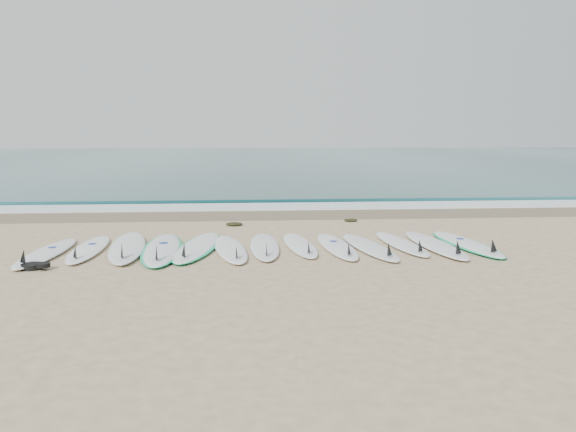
{
  "coord_description": "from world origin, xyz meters",
  "views": [
    {
      "loc": [
        -0.37,
        -9.71,
        2.06
      ],
      "look_at": [
        0.49,
        1.26,
        0.4
      ],
      "focal_mm": 35.0,
      "sensor_mm": 36.0,
      "label": 1
    }
  ],
  "objects": [
    {
      "name": "ocean",
      "position": [
        0.0,
        32.5,
        0.01
      ],
      "size": [
        120.0,
        55.0,
        0.03
      ],
      "primitive_type": "cube",
      "color": "#1C5155",
      "rests_on": "ground"
    },
    {
      "name": "wet_sand_band",
      "position": [
        0.0,
        4.1,
        0.01
      ],
      "size": [
        120.0,
        1.8,
        0.01
      ],
      "primitive_type": "cube",
      "color": "brown",
      "rests_on": "ground"
    },
    {
      "name": "ground",
      "position": [
        0.0,
        0.0,
        0.0
      ],
      "size": [
        120.0,
        120.0,
        0.0
      ],
      "primitive_type": "plane",
      "color": "tan"
    },
    {
      "name": "surfboard_3",
      "position": [
        -1.8,
        -0.08,
        0.05
      ],
      "size": [
        0.85,
        2.85,
        0.36
      ],
      "rotation": [
        0.0,
        0.0,
        0.06
      ],
      "color": "white",
      "rests_on": "ground"
    },
    {
      "name": "surfboard_9",
      "position": [
        1.83,
        -0.19,
        0.05
      ],
      "size": [
        0.85,
        2.53,
        0.32
      ],
      "rotation": [
        0.0,
        0.0,
        0.14
      ],
      "color": "silver",
      "rests_on": "ground"
    },
    {
      "name": "surfboard_11",
      "position": [
        3.04,
        -0.11,
        0.06
      ],
      "size": [
        0.7,
        2.67,
        0.34
      ],
      "rotation": [
        0.0,
        0.0,
        0.06
      ],
      "color": "white",
      "rests_on": "ground"
    },
    {
      "name": "surfboard_5",
      "position": [
        -0.61,
        -0.16,
        0.05
      ],
      "size": [
        0.84,
        2.5,
        0.31
      ],
      "rotation": [
        0.0,
        0.0,
        0.14
      ],
      "color": "white",
      "rests_on": "ground"
    },
    {
      "name": "surfboard_6",
      "position": [
        -0.02,
        0.0,
        0.05
      ],
      "size": [
        0.51,
        2.44,
        0.31
      ],
      "rotation": [
        0.0,
        0.0,
        0.0
      ],
      "color": "white",
      "rests_on": "ground"
    },
    {
      "name": "surfboard_4",
      "position": [
        -1.21,
        0.07,
        0.05
      ],
      "size": [
        1.02,
        2.79,
        0.35
      ],
      "rotation": [
        0.0,
        0.0,
        -0.14
      ],
      "color": "white",
      "rests_on": "ground"
    },
    {
      "name": "foam_band",
      "position": [
        0.0,
        5.5,
        0.02
      ],
      "size": [
        120.0,
        1.4,
        0.04
      ],
      "primitive_type": "cube",
      "color": "silver",
      "rests_on": "ground"
    },
    {
      "name": "surfboard_10",
      "position": [
        2.48,
        0.06,
        0.05
      ],
      "size": [
        0.71,
        2.37,
        0.3
      ],
      "rotation": [
        0.0,
        0.0,
        0.1
      ],
      "color": "white",
      "rests_on": "ground"
    },
    {
      "name": "surfboard_12",
      "position": [
        3.66,
        -0.02,
        0.05
      ],
      "size": [
        0.84,
        2.59,
        0.32
      ],
      "rotation": [
        0.0,
        0.0,
        0.09
      ],
      "color": "white",
      "rests_on": "ground"
    },
    {
      "name": "surfboard_1",
      "position": [
        -3.07,
        0.02,
        0.05
      ],
      "size": [
        0.57,
        2.43,
        0.31
      ],
      "rotation": [
        0.0,
        0.0,
        0.03
      ],
      "color": "white",
      "rests_on": "ground"
    },
    {
      "name": "wave_crest",
      "position": [
        0.0,
        7.0,
        0.05
      ],
      "size": [
        120.0,
        1.0,
        0.1
      ],
      "primitive_type": "cube",
      "color": "#1C5155",
      "rests_on": "ground"
    },
    {
      "name": "leash_coil",
      "position": [
        -3.54,
        -1.17,
        0.05
      ],
      "size": [
        0.46,
        0.36,
        0.11
      ],
      "color": "black",
      "rests_on": "ground"
    },
    {
      "name": "surfboard_0",
      "position": [
        -3.7,
        -0.25,
        0.05
      ],
      "size": [
        0.62,
        2.48,
        0.31
      ],
      "rotation": [
        0.0,
        0.0,
        -0.04
      ],
      "color": "white",
      "rests_on": "ground"
    },
    {
      "name": "surfboard_8",
      "position": [
        1.27,
        -0.08,
        0.05
      ],
      "size": [
        0.65,
        2.44,
        0.31
      ],
      "rotation": [
        0.0,
        0.0,
        0.06
      ],
      "color": "white",
      "rests_on": "ground"
    },
    {
      "name": "surfboard_2",
      "position": [
        -2.42,
        0.1,
        0.06
      ],
      "size": [
        0.95,
        2.93,
        0.37
      ],
      "rotation": [
        0.0,
        0.0,
        0.12
      ],
      "color": "white",
      "rests_on": "ground"
    },
    {
      "name": "surfboard_7",
      "position": [
        0.62,
        0.09,
        0.05
      ],
      "size": [
        0.66,
        2.33,
        0.29
      ],
      "rotation": [
        0.0,
        0.0,
        0.08
      ],
      "color": "white",
      "rests_on": "ground"
    },
    {
      "name": "seaweed_far",
      "position": [
        2.09,
        2.95,
        0.03
      ],
      "size": [
        0.32,
        0.25,
        0.06
      ],
      "primitive_type": "ellipsoid",
      "color": "black",
      "rests_on": "ground"
    },
    {
      "name": "seaweed_near",
      "position": [
        -0.6,
        2.57,
        0.04
      ],
      "size": [
        0.38,
        0.29,
        0.07
      ],
      "primitive_type": "ellipsoid",
      "color": "black",
      "rests_on": "ground"
    }
  ]
}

